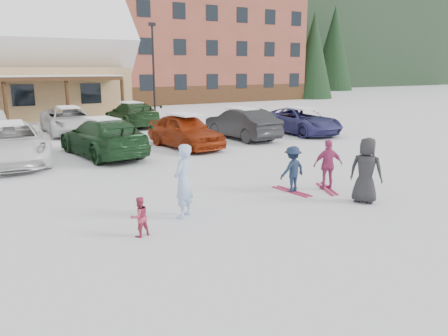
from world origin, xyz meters
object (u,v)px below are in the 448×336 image
parked_car_6 (301,121)px  child_navy (292,169)px  toddler_red (139,217)px  adult_skier (183,181)px  parked_car_4 (185,131)px  parked_car_5 (242,124)px  lamp_post (153,64)px  parked_car_11 (132,114)px  parked_car_10 (69,120)px  alpine_hotel (168,20)px  parked_car_3 (103,137)px  bystander_dark (366,170)px  parked_car_2 (10,143)px  child_magenta (328,165)px

parked_car_6 → child_navy: bearing=-131.6°
toddler_red → child_navy: child_navy is taller
adult_skier → parked_car_4: 9.59m
parked_car_4 → parked_car_5: (3.60, 0.89, 0.01)m
toddler_red → parked_car_5: parked_car_5 is taller
lamp_post → parked_car_11: size_ratio=1.34×
parked_car_10 → parked_car_11: parked_car_11 is taller
adult_skier → parked_car_4: size_ratio=0.40×
toddler_red → parked_car_6: 16.33m
lamp_post → toddler_red: (-9.34, -23.59, -3.39)m
alpine_hotel → lamp_post: (-7.35, -14.49, -4.79)m
lamp_post → parked_car_3: bearing=-118.3°
parked_car_10 → parked_car_5: bearing=-40.2°
bystander_dark → parked_car_2: bystander_dark is taller
toddler_red → bystander_dark: size_ratio=0.50×
toddler_red → child_navy: size_ratio=0.65×
child_magenta → parked_car_11: child_magenta is taller
parked_car_6 → parked_car_4: bearing=-174.8°
parked_car_10 → child_navy: bearing=-77.5°
parked_car_10 → child_magenta: bearing=-74.0°
parked_car_2 → child_navy: bearing=-48.6°
parked_car_11 → adult_skier: bearing=71.8°
child_navy → parked_car_10: parked_car_10 is taller
child_navy → parked_car_11: bearing=-99.8°
parked_car_4 → adult_skier: bearing=-123.1°
lamp_post → child_navy: size_ratio=5.00×
child_navy → bystander_dark: (1.08, -1.78, 0.21)m
child_navy → parked_car_11: (0.57, 16.66, 0.06)m
toddler_red → parked_car_4: 10.81m
adult_skier → parked_car_6: 14.87m
alpine_hotel → parked_car_10: (-15.08, -21.65, -7.89)m
alpine_hotel → toddler_red: bearing=-113.7°
parked_car_4 → parked_car_10: (-3.77, 7.06, -0.03)m
toddler_red → parked_car_5: size_ratio=0.19×
alpine_hotel → parked_car_4: (-11.30, -28.71, -7.87)m
toddler_red → parked_car_3: 9.44m
parked_car_4 → lamp_post: bearing=66.3°
child_magenta → toddler_red: bearing=30.4°
parked_car_5 → adult_skier: bearing=47.1°
child_navy → parked_car_3: 8.85m
child_navy → toddler_red: bearing=4.7°
toddler_red → parked_car_4: parked_car_4 is taller
parked_car_5 → parked_car_10: bearing=-44.3°
toddler_red → parked_car_4: size_ratio=0.20×
child_navy → parked_car_11: parked_car_11 is taller
parked_car_3 → parked_car_5: size_ratio=1.13×
bystander_dark → parked_car_3: bystander_dark is taller
parked_car_3 → child_navy: bearing=104.3°
parked_car_2 → parked_car_11: bearing=50.3°
parked_car_3 → parked_car_4: bearing=172.6°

